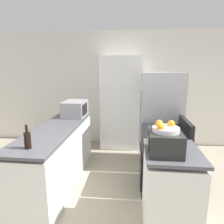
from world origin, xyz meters
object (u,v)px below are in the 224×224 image
at_px(stove, 163,159).
at_px(toaster_oven, 165,142).
at_px(wine_bottle, 27,140).
at_px(microwave, 75,109).
at_px(refrigerator, 160,120).
at_px(pantry_cabinet, 121,103).
at_px(fruit_bowl, 165,128).

bearing_deg(stove, toaster_oven, -98.80).
distance_m(stove, toaster_oven, 0.98).
bearing_deg(wine_bottle, microwave, 87.24).
relative_size(stove, wine_bottle, 3.92).
relative_size(stove, refrigerator, 0.62).
relative_size(pantry_cabinet, microwave, 3.81).
height_order(stove, fruit_bowl, fruit_bowl).
height_order(pantry_cabinet, fruit_bowl, pantry_cabinet).
height_order(toaster_oven, fruit_bowl, fruit_bowl).
bearing_deg(refrigerator, stove, -92.02).
relative_size(microwave, toaster_oven, 1.29).
distance_m(pantry_cabinet, refrigerator, 1.10).
xyz_separation_m(refrigerator, toaster_oven, (-0.15, -1.58, 0.17)).
xyz_separation_m(pantry_cabinet, toaster_oven, (0.61, -2.36, 0.01)).
relative_size(stove, fruit_bowl, 3.87).
distance_m(pantry_cabinet, fruit_bowl, 2.45).
bearing_deg(pantry_cabinet, toaster_oven, -75.47).
height_order(stove, refrigerator, refrigerator).
xyz_separation_m(pantry_cabinet, refrigerator, (0.76, -0.78, -0.16)).
bearing_deg(pantry_cabinet, refrigerator, -45.71).
bearing_deg(toaster_oven, refrigerator, 84.53).
bearing_deg(stove, refrigerator, 87.98).
xyz_separation_m(pantry_cabinet, fruit_bowl, (0.61, -2.37, 0.16)).
distance_m(wine_bottle, toaster_oven, 1.49).
xyz_separation_m(wine_bottle, toaster_oven, (1.49, 0.05, 0.02)).
relative_size(pantry_cabinet, toaster_oven, 4.90).
bearing_deg(toaster_oven, fruit_bowl, -105.95).
distance_m(toaster_oven, fruit_bowl, 0.15).
distance_m(refrigerator, microwave, 1.58).
bearing_deg(fruit_bowl, refrigerator, 84.45).
height_order(stove, toaster_oven, toaster_oven).
xyz_separation_m(stove, toaster_oven, (-0.12, -0.80, 0.56)).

